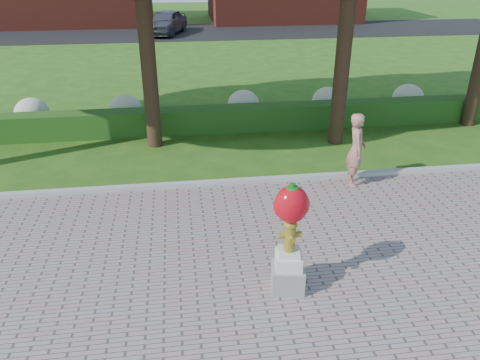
{
  "coord_description": "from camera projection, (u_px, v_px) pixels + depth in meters",
  "views": [
    {
      "loc": [
        -1.23,
        -7.47,
        5.32
      ],
      "look_at": [
        -0.08,
        1.0,
        1.12
      ],
      "focal_mm": 35.0,
      "sensor_mm": 36.0,
      "label": 1
    }
  ],
  "objects": [
    {
      "name": "woman",
      "position": [
        356.0,
        150.0,
        11.39
      ],
      "size": [
        0.59,
        0.76,
        1.84
      ],
      "primitive_type": "imported",
      "rotation": [
        0.0,
        0.0,
        1.34
      ],
      "color": "#B07464",
      "rests_on": "walkway"
    },
    {
      "name": "parked_car",
      "position": [
        166.0,
        22.0,
        32.72
      ],
      "size": [
        3.38,
        5.18,
        1.64
      ],
      "primitive_type": "imported",
      "rotation": [
        0.0,
        0.0,
        -0.33
      ],
      "color": "#44464D",
      "rests_on": "street"
    },
    {
      "name": "street",
      "position": [
        191.0,
        32.0,
        34.04
      ],
      "size": [
        50.0,
        8.0,
        0.02
      ],
      "primitive_type": "cube",
      "color": "black",
      "rests_on": "ground"
    },
    {
      "name": "ground",
      "position": [
        251.0,
        253.0,
        9.14
      ],
      "size": [
        100.0,
        100.0,
        0.0
      ],
      "primitive_type": "plane",
      "color": "#285816",
      "rests_on": "ground"
    },
    {
      "name": "curb",
      "position": [
        232.0,
        182.0,
        11.77
      ],
      "size": [
        40.0,
        0.18,
        0.15
      ],
      "primitive_type": "cube",
      "color": "#ADADA5",
      "rests_on": "ground"
    },
    {
      "name": "lawn_hedge",
      "position": [
        217.0,
        119.0,
        15.19
      ],
      "size": [
        24.0,
        0.7,
        0.8
      ],
      "primitive_type": "cube",
      "color": "#1D4F16",
      "rests_on": "ground"
    },
    {
      "name": "hydrangea_row",
      "position": [
        231.0,
        105.0,
        16.08
      ],
      "size": [
        20.1,
        1.1,
        0.99
      ],
      "color": "#B8C697",
      "rests_on": "ground"
    },
    {
      "name": "hydrant_sculpture",
      "position": [
        290.0,
        235.0,
        7.69
      ],
      "size": [
        0.62,
        0.62,
        2.02
      ],
      "rotation": [
        0.0,
        0.0,
        -0.15
      ],
      "color": "gray",
      "rests_on": "walkway"
    }
  ]
}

